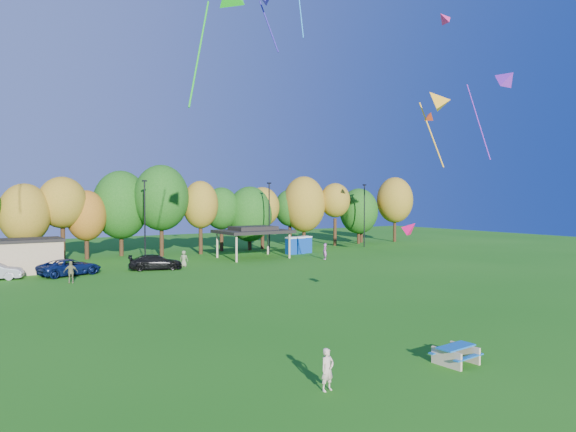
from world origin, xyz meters
TOP-DOWN VIEW (x-y plane):
  - ground at (0.00, 0.00)m, footprint 160.00×160.00m
  - tree_line at (-1.03, 45.51)m, footprint 93.57×10.55m
  - lamp_posts at (2.00, 40.00)m, footprint 64.50×0.25m
  - utility_building at (-10.00, 38.00)m, footprint 6.30×4.30m
  - pavilion at (14.00, 37.00)m, footprint 8.20×6.20m
  - porta_potties at (21.24, 38.00)m, footprint 3.75×1.57m
  - picnic_table at (2.38, -1.78)m, footprint 1.90×1.61m
  - kite_flyer at (-4.09, -1.23)m, footprint 0.61×0.43m
  - car_c at (-6.82, 34.11)m, footprint 6.00×3.96m
  - car_d at (1.01, 33.49)m, footprint 5.55×3.52m
  - far_person_1 at (20.22, 31.17)m, footprint 0.61×0.77m
  - far_person_2 at (-7.54, 29.57)m, footprint 1.15×0.65m
  - far_person_3 at (4.14, 33.97)m, footprint 0.98×0.92m
  - kite_0 at (12.38, 8.22)m, footprint 2.76×3.13m
  - kite_1 at (6.71, 5.00)m, footprint 1.30×1.42m
  - kite_3 at (26.31, 21.13)m, footprint 1.68×1.80m
  - kite_9 at (26.77, 13.10)m, footprint 1.88×5.03m
  - kite_11 at (20.78, 14.70)m, footprint 1.63×1.34m

SIDE VIEW (x-z plane):
  - ground at x=0.00m, z-range 0.00..0.00m
  - picnic_table at x=2.38m, z-range 0.06..0.85m
  - car_d at x=1.01m, z-range 0.00..1.50m
  - car_c at x=-6.82m, z-range 0.00..1.53m
  - kite_flyer at x=-4.09m, z-range 0.00..1.57m
  - far_person_3 at x=4.14m, z-range 0.00..1.69m
  - far_person_2 at x=-7.54m, z-range 0.00..1.84m
  - far_person_1 at x=20.22m, z-range 0.00..1.85m
  - porta_potties at x=21.24m, z-range 0.01..2.19m
  - utility_building at x=-10.00m, z-range 0.01..3.26m
  - pavilion at x=14.00m, z-range 1.34..5.11m
  - lamp_posts at x=2.00m, z-range 0.36..9.45m
  - kite_1 at x=6.71m, z-range 4.79..5.95m
  - tree_line at x=-1.03m, z-range 0.34..11.49m
  - kite_0 at x=12.38m, z-range 11.05..16.65m
  - kite_3 at x=26.31m, z-range 15.01..16.48m
  - kite_9 at x=26.77m, z-range 13.70..22.31m
  - kite_11 at x=20.78m, z-range 22.20..23.67m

